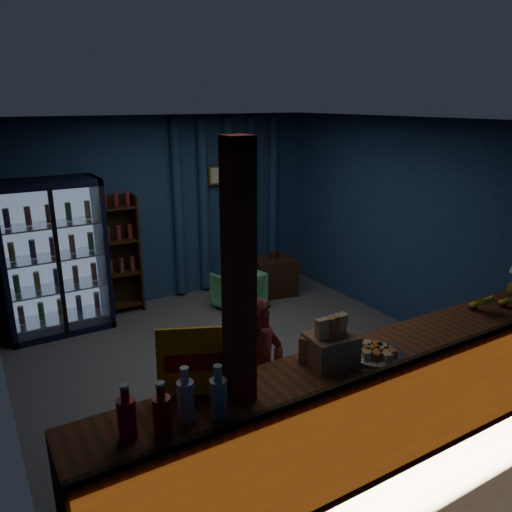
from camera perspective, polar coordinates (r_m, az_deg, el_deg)
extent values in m
plane|color=#515154|center=(5.71, -1.82, -11.79)|extent=(4.60, 4.60, 0.00)
plane|color=navy|center=(7.15, -10.58, 5.13)|extent=(4.60, 0.00, 4.60)
plane|color=navy|center=(3.56, 15.67, -7.90)|extent=(4.60, 0.00, 4.60)
plane|color=navy|center=(6.59, 15.86, 3.72)|extent=(0.00, 4.40, 4.40)
plane|color=#472D19|center=(4.99, -2.11, 15.29)|extent=(4.60, 4.60, 0.00)
cube|color=brown|center=(4.15, 11.61, -16.82)|extent=(4.40, 0.55, 0.95)
cube|color=red|center=(3.98, 14.55, -18.67)|extent=(4.35, 0.02, 0.81)
cube|color=#341F10|center=(3.73, 14.91, -12.34)|extent=(4.40, 0.04, 0.04)
cube|color=maroon|center=(3.18, -1.88, -10.39)|extent=(0.16, 0.16, 2.60)
cube|color=black|center=(6.79, -22.46, 0.39)|extent=(1.20, 0.06, 1.90)
cube|color=black|center=(6.49, -27.02, -0.97)|extent=(0.06, 0.60, 1.90)
cube|color=black|center=(6.63, -17.26, 0.56)|extent=(0.06, 0.60, 1.90)
cube|color=black|center=(6.34, -23.01, 7.66)|extent=(1.20, 0.60, 0.08)
cube|color=black|center=(6.85, -21.22, -7.48)|extent=(1.20, 0.60, 0.08)
cube|color=#99B2D8|center=(6.75, -22.40, 0.28)|extent=(1.08, 0.02, 1.74)
cube|color=white|center=(6.27, -21.65, -0.87)|extent=(1.12, 0.02, 1.78)
cube|color=black|center=(6.25, -21.62, -0.91)|extent=(0.05, 0.05, 1.80)
cube|color=silver|center=(6.80, -21.34, -6.48)|extent=(1.08, 0.48, 0.02)
cylinder|color=#BA411A|center=(6.71, -25.24, -6.10)|extent=(0.07, 0.07, 0.22)
cylinder|color=#22691A|center=(6.72, -23.34, -5.79)|extent=(0.07, 0.07, 0.22)
cylinder|color=#B1A71B|center=(6.75, -21.46, -5.47)|extent=(0.07, 0.07, 0.22)
cylinder|color=#20164F|center=(6.78, -19.59, -5.15)|extent=(0.07, 0.07, 0.22)
cylinder|color=maroon|center=(6.82, -17.75, -4.83)|extent=(0.07, 0.07, 0.22)
cube|color=silver|center=(6.65, -21.71, -3.32)|extent=(1.08, 0.48, 0.02)
cylinder|color=#22691A|center=(6.57, -25.69, -2.88)|extent=(0.07, 0.07, 0.22)
cylinder|color=#B1A71B|center=(6.59, -23.76, -2.58)|extent=(0.07, 0.07, 0.22)
cylinder|color=#20164F|center=(6.61, -21.84, -2.27)|extent=(0.07, 0.07, 0.22)
cylinder|color=maroon|center=(6.64, -19.94, -1.96)|extent=(0.07, 0.07, 0.22)
cylinder|color=#BA411A|center=(6.68, -18.06, -1.65)|extent=(0.07, 0.07, 0.22)
cube|color=silver|center=(6.53, -22.10, -0.03)|extent=(1.08, 0.48, 0.02)
cylinder|color=#B1A71B|center=(6.45, -26.15, 0.46)|extent=(0.07, 0.07, 0.22)
cylinder|color=#20164F|center=(6.47, -24.18, 0.76)|extent=(0.07, 0.07, 0.22)
cylinder|color=maroon|center=(6.50, -22.23, 1.06)|extent=(0.07, 0.07, 0.22)
cylinder|color=#BA411A|center=(6.53, -20.30, 1.36)|extent=(0.07, 0.07, 0.22)
cylinder|color=#22691A|center=(6.57, -18.38, 1.65)|extent=(0.07, 0.07, 0.22)
cube|color=silver|center=(6.43, -22.50, 3.37)|extent=(1.08, 0.48, 0.02)
cylinder|color=#20164F|center=(6.36, -26.62, 3.90)|extent=(0.07, 0.07, 0.22)
cylinder|color=maroon|center=(6.38, -24.62, 4.20)|extent=(0.07, 0.07, 0.22)
cylinder|color=#BA411A|center=(6.40, -22.64, 4.50)|extent=(0.07, 0.07, 0.22)
cylinder|color=#22691A|center=(6.44, -20.67, 4.78)|extent=(0.07, 0.07, 0.22)
cylinder|color=#B1A71B|center=(6.48, -18.72, 5.06)|extent=(0.07, 0.07, 0.22)
cube|color=#341F10|center=(7.02, -15.55, 0.34)|extent=(0.50, 0.02, 1.60)
cube|color=#341F10|center=(6.85, -17.13, -0.24)|extent=(0.03, 0.28, 1.60)
cube|color=#341F10|center=(6.96, -13.40, 0.36)|extent=(0.03, 0.28, 1.60)
cube|color=#341F10|center=(7.13, -14.81, -5.31)|extent=(0.46, 0.26, 0.02)
cube|color=#341F10|center=(6.98, -15.09, -1.90)|extent=(0.46, 0.26, 0.02)
cube|color=#341F10|center=(6.85, -15.38, 1.66)|extent=(0.46, 0.26, 0.02)
cube|color=#341F10|center=(6.74, -15.69, 5.35)|extent=(0.46, 0.26, 0.02)
cylinder|color=navy|center=(7.16, -8.91, 5.24)|extent=(0.14, 0.14, 2.50)
cylinder|color=navy|center=(7.32, -6.00, 5.61)|extent=(0.14, 0.14, 2.50)
cylinder|color=navy|center=(7.49, -3.21, 5.95)|extent=(0.14, 0.14, 2.50)
cylinder|color=navy|center=(7.68, -0.56, 6.26)|extent=(0.14, 0.14, 2.50)
cylinder|color=navy|center=(7.89, 1.96, 6.55)|extent=(0.14, 0.14, 2.50)
cube|color=gold|center=(7.31, -4.18, 9.23)|extent=(0.36, 0.03, 0.28)
cube|color=silver|center=(7.29, -4.11, 9.21)|extent=(0.30, 0.01, 0.22)
imported|color=maroon|center=(4.03, 0.39, -13.93)|extent=(0.58, 0.46, 1.38)
imported|color=#62C47C|center=(6.93, -2.01, -3.90)|extent=(0.70, 0.71, 0.54)
cube|color=#341F10|center=(7.42, 2.09, -2.34)|extent=(0.70, 0.57, 0.56)
cylinder|color=#341F10|center=(7.32, 2.12, 0.12)|extent=(0.11, 0.11, 0.11)
cube|color=#FDB30D|center=(3.31, -6.41, -11.83)|extent=(0.55, 0.33, 0.44)
cube|color=#B90C11|center=(3.29, -6.26, -11.98)|extent=(0.44, 0.22, 0.11)
cylinder|color=#B90C11|center=(3.03, -14.52, -17.61)|extent=(0.11, 0.11, 0.25)
cylinder|color=#B90C11|center=(2.93, -14.78, -14.84)|extent=(0.05, 0.05, 0.10)
cylinder|color=white|center=(2.91, -14.84, -14.15)|extent=(0.05, 0.05, 0.02)
cylinder|color=#B90C11|center=(3.00, -10.66, -17.61)|extent=(0.11, 0.11, 0.25)
cylinder|color=#B90C11|center=(2.91, -10.85, -14.82)|extent=(0.05, 0.05, 0.10)
cylinder|color=white|center=(2.89, -10.90, -14.13)|extent=(0.05, 0.05, 0.02)
cylinder|color=silver|center=(3.12, -8.03, -16.03)|extent=(0.11, 0.11, 0.25)
cylinder|color=silver|center=(3.03, -8.17, -13.31)|extent=(0.05, 0.05, 0.10)
cylinder|color=white|center=(3.00, -8.20, -12.64)|extent=(0.05, 0.05, 0.02)
cylinder|color=silver|center=(3.11, -4.30, -15.91)|extent=(0.11, 0.11, 0.25)
cylinder|color=silver|center=(3.02, -4.38, -13.19)|extent=(0.05, 0.05, 0.10)
cylinder|color=white|center=(3.00, -4.40, -12.51)|extent=(0.05, 0.05, 0.02)
cube|color=#977649|center=(3.71, 8.51, -10.44)|extent=(0.37, 0.31, 0.22)
cube|color=orange|center=(3.59, 7.50, -8.19)|extent=(0.10, 0.07, 0.14)
cube|color=#D56228|center=(3.63, 8.64, -7.91)|extent=(0.10, 0.07, 0.14)
cube|color=orange|center=(3.68, 9.75, -7.64)|extent=(0.10, 0.07, 0.14)
cube|color=#977649|center=(3.76, 7.70, -10.26)|extent=(0.38, 0.35, 0.19)
cube|color=orange|center=(3.63, 7.26, -8.49)|extent=(0.09, 0.08, 0.12)
cube|color=#D56228|center=(3.69, 7.80, -8.06)|extent=(0.09, 0.08, 0.12)
cube|color=orange|center=(3.75, 8.32, -7.64)|extent=(0.09, 0.08, 0.12)
cylinder|color=silver|center=(3.91, 13.60, -10.85)|extent=(0.42, 0.42, 0.02)
cube|color=orange|center=(3.95, 14.51, -10.08)|extent=(0.09, 0.06, 0.05)
cube|color=#D56228|center=(3.97, 13.66, -9.86)|extent=(0.11, 0.11, 0.05)
cube|color=orange|center=(3.95, 12.79, -9.95)|extent=(0.06, 0.09, 0.05)
cube|color=#D56228|center=(3.90, 12.40, -10.32)|extent=(0.11, 0.11, 0.05)
cube|color=orange|center=(3.85, 12.73, -10.74)|extent=(0.09, 0.06, 0.05)
cube|color=#D56228|center=(3.82, 13.61, -10.97)|extent=(0.11, 0.11, 0.05)
cube|color=orange|center=(3.85, 14.50, -10.87)|extent=(0.06, 0.09, 0.05)
cube|color=#D56228|center=(3.90, 14.87, -10.49)|extent=(0.11, 0.11, 0.05)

